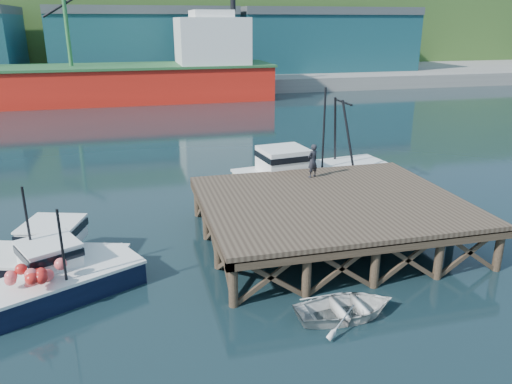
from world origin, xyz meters
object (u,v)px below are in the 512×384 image
object	(u,v)px
boat_black	(45,256)
dinghy	(346,308)
trawler	(312,174)
boat_navy	(59,277)
dockworker	(313,161)

from	to	relation	value
boat_black	dinghy	distance (m)	12.46
trawler	dinghy	bearing A→B (deg)	-112.70
boat_navy	dinghy	world-z (taller)	boat_navy
dockworker	boat_black	bearing A→B (deg)	-9.42
boat_navy	dockworker	distance (m)	13.77
trawler	dockworker	xyz separation A→B (m)	(-1.17, -3.08, 1.70)
boat_navy	trawler	bearing A→B (deg)	6.81
boat_navy	trawler	size ratio (longest dim) A/B	0.64
dinghy	boat_black	bearing A→B (deg)	58.41
boat_navy	trawler	distance (m)	16.10
trawler	dinghy	world-z (taller)	trawler
boat_navy	dockworker	size ratio (longest dim) A/B	3.56
trawler	dockworker	world-z (taller)	trawler
boat_black	dinghy	size ratio (longest dim) A/B	1.93
boat_navy	boat_black	bearing A→B (deg)	84.18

